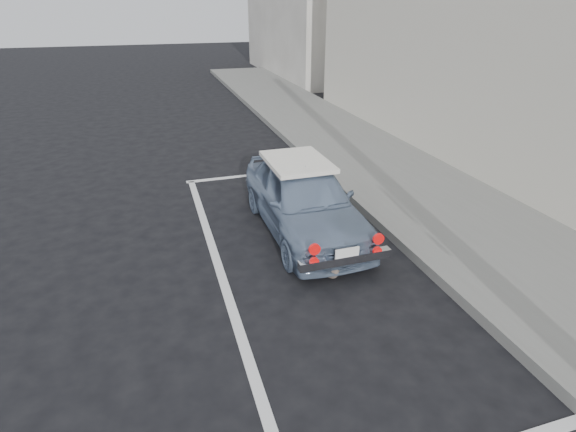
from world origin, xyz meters
name	(u,v)px	position (x,y,z in m)	size (l,w,h in m)	color
ground	(376,426)	(0.00, 0.00, 0.00)	(80.00, 80.00, 0.00)	black
sidewalk	(510,254)	(3.20, 2.00, 0.07)	(2.80, 40.00, 0.15)	slate
pline_front	(257,175)	(0.50, 6.50, 0.00)	(3.00, 0.12, 0.01)	silver
pline_side	(219,268)	(-0.90, 3.00, 0.00)	(0.12, 7.00, 0.01)	silver
retro_coupe	(304,198)	(0.62, 3.75, 0.58)	(1.37, 3.35, 1.14)	#7084A1
cat	(331,270)	(0.53, 2.33, 0.11)	(0.20, 0.45, 0.24)	#64584C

